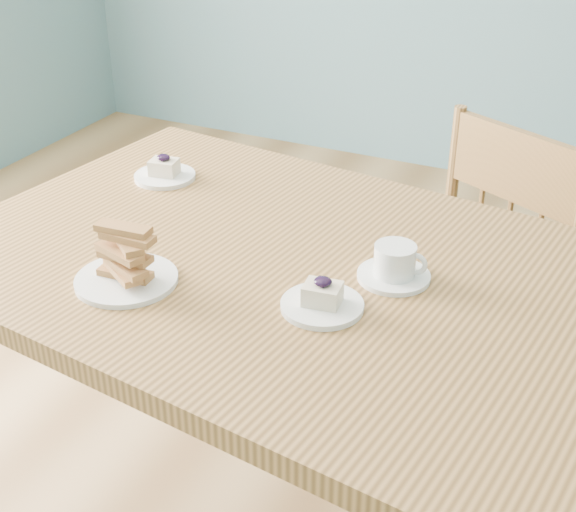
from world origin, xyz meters
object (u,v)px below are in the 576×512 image
Objects in this scene: dining_table at (335,314)px; coffee_cup at (395,265)px; biscotti_plate at (125,264)px; cheesecake_plate_near at (322,301)px; cheesecake_plate_far at (165,172)px; dining_chair at (464,307)px.

coffee_cup is (0.10, 0.04, 0.11)m from dining_table.
biscotti_plate reaches higher than dining_table.
dining_table is at bearing 99.85° from cheesecake_plate_near.
coffee_cup reaches higher than cheesecake_plate_far.
biscotti_plate is (-0.44, -0.22, 0.01)m from coffee_cup.
cheesecake_plate_near reaches higher than dining_table.
dining_chair is at bearing 84.58° from dining_table.
cheesecake_plate_far is 0.66m from coffee_cup.
dining_chair is at bearing 83.13° from coffee_cup.
biscotti_plate is (-0.36, -0.07, 0.02)m from cheesecake_plate_near.
dining_chair is at bearing 58.00° from biscotti_plate.
dining_table is 0.15m from coffee_cup.
cheesecake_plate_near is at bearing -121.51° from coffee_cup.
dining_table is 12.30× the size of coffee_cup.
cheesecake_plate_near is 0.77× the size of biscotti_plate.
dining_table is at bearing -161.25° from coffee_cup.
cheesecake_plate_far is at bearing 147.53° from cheesecake_plate_near.
dining_table is 11.45× the size of cheesecake_plate_near.
dining_chair is 0.83m from cheesecake_plate_far.
dining_table is 0.15m from cheesecake_plate_near.
cheesecake_plate_far is (-0.66, -0.32, 0.37)m from dining_chair.
coffee_cup is (0.63, -0.20, 0.01)m from cheesecake_plate_far.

